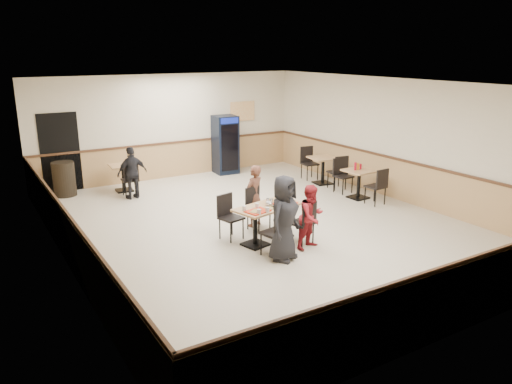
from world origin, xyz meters
TOP-DOWN VIEW (x-y plane):
  - ground at (0.00, 0.00)m, footprint 10.00×10.00m
  - room_shell at (1.78, 2.55)m, footprint 10.00×10.00m
  - main_table at (-0.36, -0.86)m, footprint 1.48×0.98m
  - main_chairs at (-0.41, -0.87)m, footprint 1.54×1.83m
  - diner_woman_left at (-0.60, -1.76)m, footprint 0.91×0.80m
  - diner_woman_right at (0.16, -1.58)m, footprint 0.70×0.60m
  - diner_man_opposite at (-0.13, 0.05)m, footprint 0.57×0.46m
  - lone_diner at (-1.71, 3.39)m, footprint 0.81×0.40m
  - tabletop_clutter at (-0.38, -0.94)m, footprint 1.21×0.77m
  - side_table_near at (3.20, 0.43)m, footprint 0.73×0.73m
  - side_table_near_chair_south at (3.20, -0.16)m, footprint 0.46×0.46m
  - side_table_near_chair_north at (3.20, 1.03)m, footprint 0.46×0.46m
  - side_table_far at (3.32, 2.03)m, footprint 0.80×0.80m
  - side_table_far_chair_south at (3.32, 1.42)m, footprint 0.50×0.50m
  - side_table_far_chair_north at (3.32, 2.64)m, footprint 0.50×0.50m
  - condiment_caddy at (3.17, 0.48)m, footprint 0.23×0.06m
  - back_table at (-1.71, 4.20)m, footprint 0.71×0.71m
  - back_table_chair_lone at (-1.71, 3.63)m, footprint 0.45×0.45m
  - pepsi_cooler at (1.58, 4.59)m, footprint 0.71×0.72m
  - trash_bin at (-3.15, 4.55)m, footprint 0.56×0.56m

SIDE VIEW (x-z plane):
  - ground at x=0.00m, z-range 0.00..0.00m
  - trash_bin at x=-3.15m, z-range 0.00..0.89m
  - back_table_chair_lone at x=-1.71m, z-range 0.00..0.91m
  - main_chairs at x=-0.41m, z-range 0.00..0.92m
  - side_table_near_chair_south at x=3.20m, z-range 0.00..0.94m
  - side_table_near_chair_north at x=3.20m, z-range 0.00..0.94m
  - back_table at x=-1.71m, z-range 0.12..0.83m
  - side_table_far_chair_south at x=3.32m, z-range 0.00..0.97m
  - side_table_far_chair_north at x=3.32m, z-range 0.00..0.97m
  - main_table at x=-0.36m, z-range 0.12..0.85m
  - side_table_near at x=3.20m, z-range 0.12..0.86m
  - side_table_far at x=3.32m, z-range 0.13..0.89m
  - room_shell at x=1.78m, z-range -4.42..5.58m
  - diner_woman_right at x=0.16m, z-range 0.00..1.24m
  - lone_diner at x=-1.71m, z-range 0.00..1.33m
  - diner_man_opposite at x=-0.13m, z-range 0.00..1.33m
  - tabletop_clutter at x=-0.38m, z-range 0.69..0.81m
  - diner_woman_left at x=-0.60m, z-range 0.00..1.57m
  - condiment_caddy at x=3.17m, z-range 0.73..0.93m
  - pepsi_cooler at x=1.58m, z-range 0.00..1.76m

